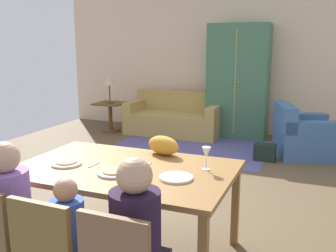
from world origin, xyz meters
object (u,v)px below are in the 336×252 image
(person_child, at_px, (72,249))
(side_table, at_px, (110,113))
(person_woman, at_px, (139,252))
(cat, at_px, (163,145))
(plate_near_child, at_px, (114,173))
(couch, at_px, (175,119))
(plate_near_man, at_px, (67,164))
(plate_near_woman, at_px, (176,178))
(wine_glass, at_px, (206,154))
(dining_table, at_px, (125,175))
(armchair, at_px, (302,136))
(table_lamp, at_px, (109,81))
(person_man, at_px, (14,224))
(handbag, at_px, (265,152))
(armoire, at_px, (238,81))

(person_child, height_order, side_table, person_child)
(person_woman, xyz_separation_m, cat, (-0.33, 1.18, 0.33))
(plate_near_child, relative_size, couch, 0.14)
(plate_near_man, xyz_separation_m, plate_near_woman, (0.95, 0.02, 0.00))
(wine_glass, distance_m, person_child, 1.20)
(dining_table, bearing_deg, plate_near_woman, -11.83)
(plate_near_man, height_order, couch, couch)
(dining_table, distance_m, armchair, 3.79)
(table_lamp, bearing_deg, plate_near_child, -59.25)
(person_woman, xyz_separation_m, side_table, (-2.96, 4.72, -0.14))
(plate_near_woman, xyz_separation_m, armchair, (0.73, 3.67, -0.45))
(person_child, relative_size, armchair, 0.86)
(plate_near_child, height_order, side_table, plate_near_child)
(plate_near_child, bearing_deg, table_lamp, 120.75)
(person_man, bearing_deg, handbag, 72.68)
(person_woman, bearing_deg, side_table, 122.07)
(plate_near_woman, xyz_separation_m, wine_glass, (0.15, 0.28, 0.12))
(cat, relative_size, handbag, 1.00)
(person_child, bearing_deg, plate_near_man, 127.74)
(wine_glass, xyz_separation_m, person_woman, (-0.15, -0.91, -0.38))
(dining_table, relative_size, couch, 0.95)
(table_lamp, bearing_deg, plate_near_woman, -54.12)
(handbag, bearing_deg, side_table, 164.25)
(person_man, relative_size, couch, 0.61)
(side_table, bearing_deg, table_lamp, 0.00)
(cat, bearing_deg, person_child, -80.24)
(person_child, distance_m, handbag, 3.90)
(dining_table, xyz_separation_m, table_lamp, (-2.48, 3.99, 0.31))
(table_lamp, bearing_deg, person_woman, -57.93)
(plate_near_child, xyz_separation_m, person_woman, (0.48, -0.55, -0.26))
(side_table, bearing_deg, armoire, 11.66)
(plate_near_child, xyz_separation_m, armoire, (-0.02, 4.68, 0.28))
(armoire, xyz_separation_m, table_lamp, (-2.46, -0.51, -0.04))
(plate_near_man, bearing_deg, side_table, 115.98)
(plate_near_child, xyz_separation_m, wine_glass, (0.62, 0.36, 0.12))
(plate_near_child, distance_m, side_table, 4.86)
(plate_near_man, height_order, plate_near_child, same)
(person_man, bearing_deg, plate_near_man, 89.83)
(wine_glass, bearing_deg, side_table, 129.19)
(plate_near_man, xyz_separation_m, cat, (0.63, 0.57, 0.08))
(dining_table, bearing_deg, armchair, 71.27)
(person_woman, bearing_deg, plate_near_child, 130.86)
(dining_table, height_order, side_table, dining_table)
(armchair, bearing_deg, person_child, -105.69)
(armchair, height_order, side_table, armchair)
(armoire, bearing_deg, person_woman, -84.61)
(plate_near_man, xyz_separation_m, armchair, (1.69, 3.69, -0.45))
(dining_table, height_order, person_child, person_child)
(person_man, bearing_deg, person_child, -0.61)
(dining_table, distance_m, plate_near_man, 0.50)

